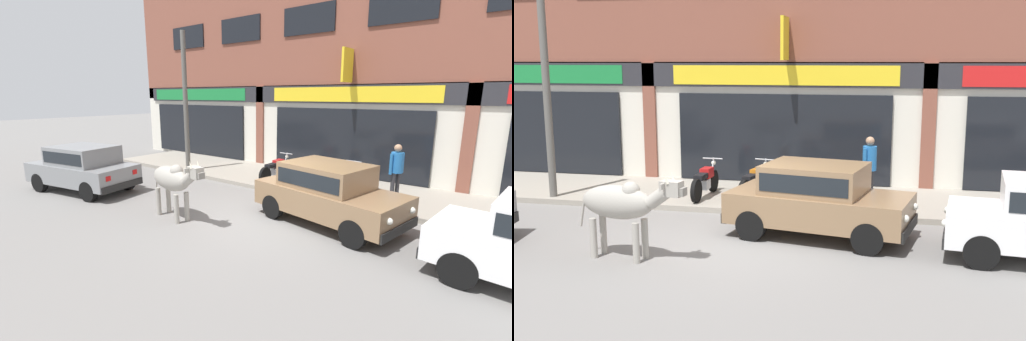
# 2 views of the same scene
# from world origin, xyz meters

# --- Properties ---
(ground_plane) EXTENTS (90.00, 90.00, 0.00)m
(ground_plane) POSITION_xyz_m (0.00, 0.00, 0.00)
(ground_plane) COLOR slate
(sidewalk) EXTENTS (19.00, 3.20, 0.13)m
(sidewalk) POSITION_xyz_m (0.00, 3.80, 0.07)
(sidewalk) COLOR gray
(sidewalk) RESTS_ON ground
(shop_building) EXTENTS (23.00, 1.40, 9.51)m
(shop_building) POSITION_xyz_m (0.00, 5.66, 4.54)
(shop_building) COLOR brown
(shop_building) RESTS_ON ground
(cow) EXTENTS (2.14, 0.73, 1.61)m
(cow) POSITION_xyz_m (-1.60, -1.15, 1.01)
(cow) COLOR #9E998E
(cow) RESTS_ON ground
(car_2) EXTENTS (3.80, 2.23, 1.46)m
(car_2) POSITION_xyz_m (1.56, 0.87, 0.81)
(car_2) COLOR black
(car_2) RESTS_ON ground
(motorcycle_0) EXTENTS (0.52, 1.81, 0.88)m
(motorcycle_0) POSITION_xyz_m (-1.53, 3.24, 0.52)
(motorcycle_0) COLOR black
(motorcycle_0) RESTS_ON sidewalk
(motorcycle_1) EXTENTS (0.62, 1.80, 0.88)m
(motorcycle_1) POSITION_xyz_m (-0.30, 3.37, 0.52)
(motorcycle_1) COLOR black
(motorcycle_1) RESTS_ON sidewalk
(motorcycle_2) EXTENTS (0.52, 1.81, 0.88)m
(motorcycle_2) POSITION_xyz_m (0.92, 3.27, 0.52)
(motorcycle_2) COLOR black
(motorcycle_2) RESTS_ON sidewalk
(pedestrian) EXTENTS (0.32, 0.45, 1.60)m
(pedestrian) POSITION_xyz_m (2.45, 3.21, 1.12)
(pedestrian) COLOR #2D2D33
(pedestrian) RESTS_ON sidewalk
(utility_pole) EXTENTS (0.18, 0.18, 5.20)m
(utility_pole) POSITION_xyz_m (-5.22, 2.50, 2.73)
(utility_pole) COLOR #595651
(utility_pole) RESTS_ON sidewalk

